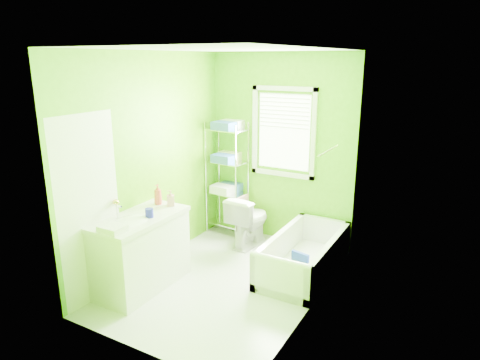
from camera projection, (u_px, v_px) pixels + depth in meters
The scene contains 9 objects.
ground at pixel (227, 280), 5.01m from camera, with size 2.90×2.90×0.00m, color silver.
room_envelope at pixel (226, 151), 4.59m from camera, with size 2.14×2.94×2.62m.
window at pixel (284, 128), 5.74m from camera, with size 0.92×0.05×1.22m.
door at pixel (90, 211), 4.39m from camera, with size 0.09×0.80×2.00m.
right_wall_decor at pixel (316, 186), 4.15m from camera, with size 0.04×1.48×1.17m.
bathtub at pixel (303, 260), 5.17m from camera, with size 0.70×1.50×0.49m.
toilet at pixel (249, 220), 5.90m from camera, with size 0.40×0.71×0.72m, color white.
vanity at pixel (141, 250), 4.78m from camera, with size 0.58×1.12×1.09m.
wire_shelf_unit at pixel (228, 166), 6.14m from camera, with size 0.59×0.47×1.67m.
Camera 1 is at (2.34, -3.85, 2.51)m, focal length 32.00 mm.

